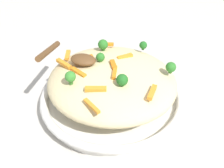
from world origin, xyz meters
TOP-DOWN VIEW (x-y plane):
  - ground_plane at (0.00, 0.00)m, footprint 2.40×2.40m
  - serving_bowl at (0.00, 0.00)m, footprint 0.32×0.32m
  - pasta_mound at (0.00, 0.00)m, footprint 0.28×0.27m
  - carrot_piece_0 at (-0.07, 0.02)m, footprint 0.04×0.03m
  - carrot_piece_1 at (-0.11, -0.01)m, footprint 0.04×0.03m
  - carrot_piece_2 at (-0.00, 0.01)m, footprint 0.02×0.03m
  - carrot_piece_3 at (0.09, -0.05)m, footprint 0.01×0.04m
  - carrot_piece_4 at (-0.01, -0.07)m, footprint 0.04×0.02m
  - carrot_piece_5 at (-0.06, -0.03)m, footprint 0.04×0.03m
  - carrot_piece_6 at (-0.04, 0.10)m, footprint 0.03×0.01m
  - carrot_piece_7 at (0.01, -0.02)m, footprint 0.02×0.04m
  - carrot_piece_8 at (-0.11, 0.03)m, footprint 0.02×0.04m
  - carrot_piece_9 at (0.00, -0.12)m, footprint 0.04×0.03m
  - carrot_piece_10 at (0.01, 0.05)m, footprint 0.03×0.03m
  - broccoli_floret_0 at (0.03, -0.04)m, footprint 0.02×0.02m
  - broccoli_floret_1 at (0.04, 0.11)m, footprint 0.02×0.02m
  - broccoli_floret_2 at (-0.05, 0.07)m, footprint 0.02×0.02m
  - broccoli_floret_3 at (-0.03, 0.02)m, footprint 0.02×0.02m
  - broccoli_floret_4 at (0.12, 0.03)m, footprint 0.02×0.02m
  - broccoli_floret_5 at (-0.06, -0.07)m, footprint 0.02×0.02m
  - serving_spoon at (-0.09, -0.01)m, footprint 0.12×0.14m

SIDE VIEW (x-z plane):
  - ground_plane at x=0.00m, z-range 0.00..0.00m
  - serving_bowl at x=0.00m, z-range 0.00..0.04m
  - pasta_mound at x=0.00m, z-range 0.04..0.11m
  - carrot_piece_8 at x=-0.11m, z-range 0.10..0.10m
  - carrot_piece_9 at x=0.00m, z-range 0.10..0.10m
  - carrot_piece_6 at x=-0.04m, z-range 0.10..0.11m
  - carrot_piece_1 at x=-0.11m, z-range 0.10..0.11m
  - carrot_piece_3 at x=0.09m, z-range 0.10..0.11m
  - carrot_piece_5 at x=-0.06m, z-range 0.10..0.11m
  - carrot_piece_0 at x=-0.07m, z-range 0.10..0.11m
  - carrot_piece_4 at x=-0.01m, z-range 0.10..0.11m
  - carrot_piece_10 at x=0.01m, z-range 0.10..0.11m
  - carrot_piece_7 at x=0.01m, z-range 0.11..0.11m
  - broccoli_floret_1 at x=0.04m, z-range 0.10..0.12m
  - carrot_piece_2 at x=0.00m, z-range 0.11..0.11m
  - broccoli_floret_4 at x=0.12m, z-range 0.10..0.12m
  - broccoli_floret_2 at x=-0.05m, z-range 0.10..0.13m
  - broccoli_floret_3 at x=-0.03m, z-range 0.10..0.13m
  - broccoli_floret_5 at x=-0.06m, z-range 0.10..0.13m
  - broccoli_floret_0 at x=0.03m, z-range 0.10..0.13m
  - serving_spoon at x=-0.09m, z-range 0.09..0.15m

